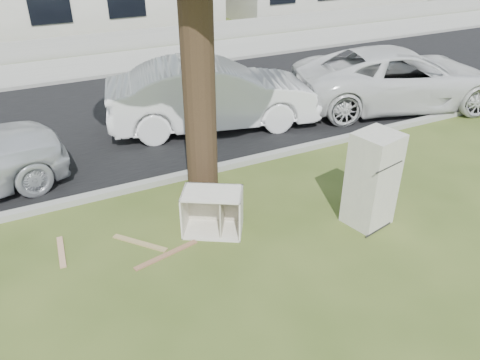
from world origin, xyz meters
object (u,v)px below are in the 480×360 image
car_center (213,94)px  car_right (399,78)px  cabinet (213,212)px  fridge (372,180)px

car_center → car_right: 4.97m
cabinet → car_center: (1.72, 3.92, 0.43)m
car_right → cabinet: bearing=131.6°
fridge → car_right: bearing=30.4°
car_center → car_right: car_center is taller
cabinet → fridge: bearing=10.7°
cabinet → car_right: bearing=55.8°
fridge → car_right: 5.79m
cabinet → car_center: car_center is taller
fridge → cabinet: size_ratio=1.71×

